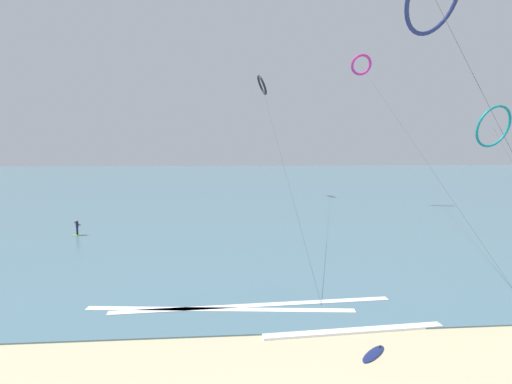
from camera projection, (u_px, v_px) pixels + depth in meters
sea_water at (234, 179)px, 118.11m from camera, size 400.00×200.00×0.08m
surfer_lime at (77, 228)px, 40.60m from camera, size 1.40×0.73×1.70m
kite_magenta at (361, 65)px, 58.91m from camera, size 4.09×37.84×23.50m
kite_charcoal at (262, 85)px, 71.33m from camera, size 2.38×53.79×22.77m
kite_teal at (494, 127)px, 46.73m from camera, size 14.46×26.94×14.38m
surfboard_spare at (374, 354)px, 17.16m from camera, size 1.72×1.71×0.20m
wave_crest_near at (354, 331)px, 19.28m from camera, size 9.28×1.13×0.12m
wave_crest_mid at (220, 310)px, 21.77m from camera, size 15.11×2.02×0.12m
wave_crest_far at (254, 306)px, 22.33m from camera, size 16.23×1.40×0.12m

